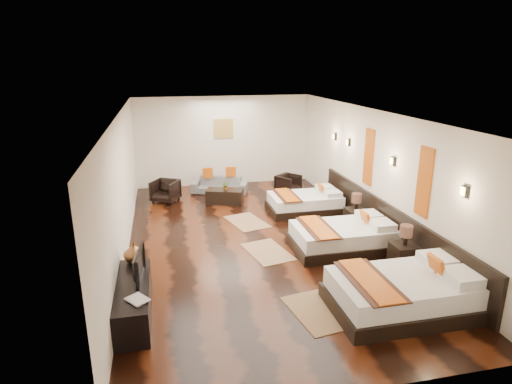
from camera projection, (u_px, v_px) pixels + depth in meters
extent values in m
cube|color=black|center=(256.00, 240.00, 9.57)|extent=(5.50, 9.50, 0.01)
cube|color=white|center=(256.00, 113.00, 8.75)|extent=(5.50, 9.50, 0.01)
cube|color=silver|center=(224.00, 141.00, 13.60)|extent=(5.50, 0.01, 2.80)
cube|color=silver|center=(122.00, 187.00, 8.59)|extent=(0.01, 9.50, 2.80)
cube|color=silver|center=(375.00, 173.00, 9.73)|extent=(0.01, 9.50, 2.80)
cube|color=black|center=(387.00, 224.00, 9.25)|extent=(0.08, 6.60, 0.90)
cube|color=black|center=(402.00, 303.00, 6.87)|extent=(2.29, 1.42, 0.24)
cube|color=white|center=(404.00, 287.00, 6.79)|extent=(2.18, 1.31, 0.33)
cube|color=#C5540D|center=(437.00, 266.00, 6.82)|extent=(0.17, 0.35, 0.35)
cube|color=#38190F|center=(369.00, 281.00, 6.62)|extent=(0.60, 1.44, 0.02)
cube|color=#C5540D|center=(370.00, 280.00, 6.61)|extent=(0.42, 1.44, 0.02)
cube|color=black|center=(342.00, 244.00, 9.09)|extent=(2.11, 1.30, 0.22)
cube|color=white|center=(343.00, 233.00, 9.02)|extent=(2.01, 1.20, 0.30)
cube|color=#C5540D|center=(366.00, 219.00, 9.04)|extent=(0.16, 0.32, 0.32)
cube|color=#38190F|center=(318.00, 228.00, 8.86)|extent=(0.55, 1.32, 0.02)
cube|color=#C5540D|center=(318.00, 227.00, 8.85)|extent=(0.38, 1.32, 0.02)
cube|color=black|center=(305.00, 208.00, 11.38)|extent=(1.90, 1.17, 0.20)
cube|color=white|center=(305.00, 199.00, 11.31)|extent=(1.81, 1.08, 0.27)
cube|color=#C5540D|center=(322.00, 189.00, 11.33)|extent=(0.14, 0.29, 0.29)
cube|color=#38190F|center=(287.00, 195.00, 11.17)|extent=(0.50, 1.19, 0.02)
cube|color=#C5540D|center=(287.00, 195.00, 11.16)|extent=(0.34, 1.19, 0.02)
cube|color=black|center=(403.00, 257.00, 8.19)|extent=(0.45, 0.45, 0.50)
cylinder|color=black|center=(405.00, 240.00, 8.09)|extent=(0.08, 0.08, 0.20)
cylinder|color=#3F2619|center=(406.00, 231.00, 8.04)|extent=(0.24, 0.24, 0.22)
cube|color=black|center=(355.00, 219.00, 10.18)|extent=(0.44, 0.44, 0.49)
cylinder|color=black|center=(356.00, 205.00, 10.08)|extent=(0.08, 0.08, 0.19)
cylinder|color=#3F2619|center=(357.00, 198.00, 10.03)|extent=(0.23, 0.23, 0.21)
cube|color=olive|center=(317.00, 311.00, 6.83)|extent=(0.94, 1.31, 0.01)
cube|color=olive|center=(268.00, 252.00, 8.97)|extent=(0.99, 1.33, 0.01)
cube|color=olive|center=(247.00, 222.00, 10.65)|extent=(1.04, 1.36, 0.01)
cube|color=black|center=(134.00, 300.00, 6.66)|extent=(0.50, 1.80, 0.55)
imported|color=black|center=(135.00, 265.00, 6.69)|extent=(0.19, 0.81, 0.46)
imported|color=black|center=(130.00, 303.00, 6.03)|extent=(0.39, 0.41, 0.03)
imported|color=brown|center=(134.00, 252.00, 7.25)|extent=(0.39, 0.39, 0.36)
imported|color=slate|center=(220.00, 185.00, 12.99)|extent=(1.79, 1.15, 0.49)
imported|color=black|center=(165.00, 191.00, 12.11)|extent=(0.92, 0.93, 0.63)
imported|color=black|center=(288.00, 184.00, 12.89)|extent=(0.87, 0.88, 0.57)
cube|color=black|center=(225.00, 196.00, 12.02)|extent=(1.11, 0.79, 0.40)
imported|color=#266421|center=(226.00, 186.00, 11.87)|extent=(0.27, 0.25, 0.26)
cube|color=#D86014|center=(424.00, 182.00, 7.87)|extent=(0.04, 0.40, 1.30)
cube|color=#D86014|center=(369.00, 157.00, 9.92)|extent=(0.04, 0.40, 1.30)
cube|color=black|center=(465.00, 191.00, 6.79)|extent=(0.06, 0.12, 0.18)
cube|color=#FFD18C|center=(463.00, 191.00, 6.79)|extent=(0.02, 0.10, 0.14)
cube|color=black|center=(393.00, 161.00, 8.85)|extent=(0.06, 0.12, 0.18)
cube|color=#FFD18C|center=(392.00, 161.00, 8.84)|extent=(0.02, 0.10, 0.14)
cube|color=black|center=(348.00, 142.00, 10.90)|extent=(0.06, 0.12, 0.18)
cube|color=#FFD18C|center=(347.00, 142.00, 10.89)|extent=(0.02, 0.10, 0.14)
cube|color=black|center=(335.00, 136.00, 11.74)|extent=(0.06, 0.12, 0.18)
cube|color=#FFD18C|center=(334.00, 136.00, 11.73)|extent=(0.02, 0.10, 0.14)
cube|color=#AD873F|center=(224.00, 128.00, 13.46)|extent=(0.60, 0.04, 0.60)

